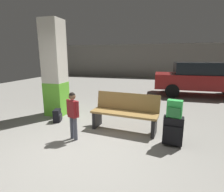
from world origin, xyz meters
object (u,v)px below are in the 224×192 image
at_px(suitcase, 173,131).
at_px(backpack_bright, 175,109).
at_px(bench, 125,112).
at_px(backpack_dark_floor, 57,116).
at_px(child, 73,111).
at_px(parked_car_near, 201,78).
at_px(structural_pillar, 55,69).

bearing_deg(suitcase, backpack_bright, -157.85).
bearing_deg(bench, backpack_dark_floor, 178.63).
bearing_deg(child, backpack_dark_floor, 137.80).
relative_size(backpack_dark_floor, parked_car_near, 0.08).
relative_size(suitcase, backpack_bright, 1.78).
bearing_deg(child, backpack_bright, 7.67).
bearing_deg(backpack_dark_floor, bench, -1.37).
bearing_deg(backpack_dark_floor, child, -42.20).
distance_m(bench, suitcase, 1.22).
relative_size(bench, parked_car_near, 0.40).
height_order(structural_pillar, backpack_dark_floor, structural_pillar).
xyz_separation_m(suitcase, parked_car_near, (1.46, 5.33, 0.48)).
bearing_deg(suitcase, parked_car_near, 74.74).
height_order(bench, child, child).
height_order(bench, suitcase, bench).
bearing_deg(structural_pillar, suitcase, -19.17).
bearing_deg(backpack_bright, bench, 153.41).
relative_size(suitcase, backpack_dark_floor, 1.78).
distance_m(suitcase, backpack_bright, 0.45).
height_order(child, backpack_dark_floor, child).
distance_m(structural_pillar, backpack_bright, 3.60).
height_order(backpack_dark_floor, parked_car_near, parked_car_near).
distance_m(backpack_bright, backpack_dark_floor, 3.11).
distance_m(backpack_dark_floor, parked_car_near, 6.54).
bearing_deg(backpack_dark_floor, backpack_bright, -11.11).
distance_m(suitcase, parked_car_near, 5.55).
xyz_separation_m(structural_pillar, suitcase, (3.35, -1.17, -1.07)).
height_order(suitcase, backpack_bright, backpack_bright).
height_order(structural_pillar, suitcase, structural_pillar).
distance_m(bench, backpack_dark_floor, 1.93).
height_order(structural_pillar, backpack_bright, structural_pillar).
xyz_separation_m(bench, child, (-0.96, -0.82, 0.20)).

